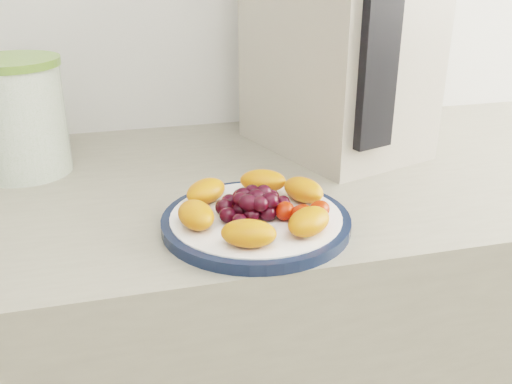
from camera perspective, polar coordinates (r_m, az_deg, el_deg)
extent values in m
cylinder|color=#101B32|center=(0.74, 0.00, -3.01)|extent=(0.25, 0.25, 0.01)
cylinder|color=white|center=(0.74, 0.00, -2.94)|extent=(0.22, 0.22, 0.02)
cylinder|color=#2F5F13|center=(0.98, -22.58, 6.60)|extent=(0.18, 0.18, 0.17)
cylinder|color=olive|center=(0.96, -23.44, 11.84)|extent=(0.19, 0.19, 0.01)
cube|color=#A89E8E|center=(1.02, 8.13, 14.67)|extent=(0.30, 0.35, 0.38)
cube|color=black|center=(0.87, 12.14, 13.25)|extent=(0.07, 0.04, 0.28)
ellipsoid|color=#CE5814|center=(0.78, 4.78, 0.22)|extent=(0.06, 0.08, 0.03)
ellipsoid|color=#CE5814|center=(0.81, 0.70, 1.12)|extent=(0.08, 0.06, 0.03)
ellipsoid|color=#CE5814|center=(0.78, -5.03, 0.09)|extent=(0.08, 0.08, 0.03)
ellipsoid|color=#CE5814|center=(0.71, -6.02, -2.29)|extent=(0.05, 0.07, 0.03)
ellipsoid|color=#CE5814|center=(0.66, -0.73, -4.14)|extent=(0.08, 0.06, 0.03)
ellipsoid|color=#CE5814|center=(0.69, 5.30, -2.94)|extent=(0.08, 0.07, 0.03)
ellipsoid|color=black|center=(0.74, 0.00, -1.67)|extent=(0.02, 0.02, 0.02)
ellipsoid|color=black|center=(0.74, 1.57, -1.42)|extent=(0.02, 0.02, 0.02)
ellipsoid|color=black|center=(0.75, 0.42, -0.94)|extent=(0.02, 0.02, 0.02)
ellipsoid|color=black|center=(0.75, -1.13, -1.10)|extent=(0.02, 0.02, 0.02)
ellipsoid|color=black|center=(0.73, -1.59, -1.83)|extent=(0.02, 0.02, 0.02)
ellipsoid|color=black|center=(0.72, -0.44, -2.35)|extent=(0.02, 0.02, 0.02)
ellipsoid|color=black|center=(0.72, 1.17, -2.13)|extent=(0.02, 0.02, 0.02)
ellipsoid|color=black|center=(0.75, 2.70, -1.05)|extent=(0.02, 0.02, 0.02)
ellipsoid|color=black|center=(0.77, 1.54, -0.51)|extent=(0.02, 0.02, 0.02)
ellipsoid|color=black|center=(0.77, 0.02, -0.29)|extent=(0.02, 0.02, 0.02)
ellipsoid|color=black|center=(0.77, -1.51, -0.46)|extent=(0.02, 0.02, 0.02)
ellipsoid|color=black|center=(0.75, -2.68, -0.97)|extent=(0.02, 0.02, 0.02)
ellipsoid|color=black|center=(0.74, -3.18, -1.55)|extent=(0.02, 0.02, 0.02)
ellipsoid|color=black|center=(0.72, -2.84, -2.32)|extent=(0.02, 0.02, 0.02)
ellipsoid|color=black|center=(0.70, -1.68, -2.92)|extent=(0.02, 0.02, 0.02)
ellipsoid|color=black|center=(0.73, 0.00, -0.54)|extent=(0.02, 0.02, 0.02)
ellipsoid|color=black|center=(0.74, 0.77, -0.02)|extent=(0.02, 0.02, 0.02)
ellipsoid|color=black|center=(0.75, -0.39, 0.03)|extent=(0.02, 0.02, 0.02)
ellipsoid|color=black|center=(0.74, -1.33, -0.26)|extent=(0.02, 0.02, 0.02)
ellipsoid|color=black|center=(0.72, -1.52, -0.73)|extent=(0.02, 0.02, 0.02)
ellipsoid|color=black|center=(0.71, -0.81, -1.10)|extent=(0.02, 0.02, 0.02)
ellipsoid|color=black|center=(0.71, 0.41, -1.18)|extent=(0.02, 0.02, 0.02)
ellipsoid|color=black|center=(0.72, 1.37, -0.86)|extent=(0.02, 0.02, 0.02)
ellipsoid|color=red|center=(0.72, 4.67, -2.16)|extent=(0.03, 0.03, 0.02)
ellipsoid|color=red|center=(0.73, 6.34, -1.76)|extent=(0.04, 0.04, 0.02)
ellipsoid|color=red|center=(0.71, 6.09, -2.76)|extent=(0.04, 0.04, 0.02)
ellipsoid|color=red|center=(0.73, 2.91, -1.89)|extent=(0.04, 0.04, 0.02)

